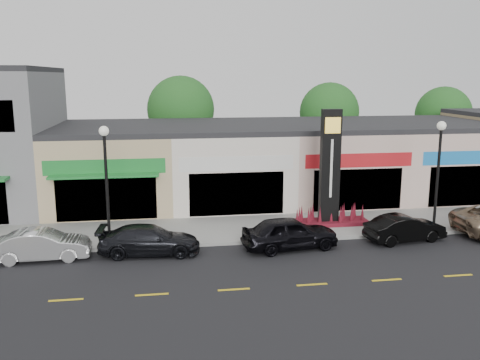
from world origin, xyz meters
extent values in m
plane|color=black|center=(0.00, 0.00, 0.00)|extent=(120.00, 120.00, 0.00)
cube|color=gray|center=(0.00, 4.35, 0.07)|extent=(52.00, 4.30, 0.15)
cube|color=gray|center=(0.00, 2.10, 0.07)|extent=(52.00, 0.20, 0.15)
cube|color=#CCB182|center=(-8.50, 11.50, 2.25)|extent=(7.00, 10.00, 4.50)
cube|color=#262628|center=(-8.50, 11.50, 4.65)|extent=(7.00, 10.00, 0.30)
cube|color=black|center=(-8.50, 6.55, 1.40)|extent=(5.25, 0.10, 2.40)
cube|color=#1B7D2E|center=(-8.50, 6.55, 3.10)|extent=(6.30, 0.12, 0.80)
cube|color=#1B7D2E|center=(-8.50, 6.10, 2.70)|extent=(5.60, 0.90, 0.12)
cube|color=white|center=(-1.50, 11.50, 2.25)|extent=(7.00, 10.00, 4.50)
cube|color=#262628|center=(-1.50, 11.50, 4.65)|extent=(7.00, 10.00, 0.30)
cube|color=black|center=(-1.50, 6.55, 1.40)|extent=(5.25, 0.10, 2.40)
cube|color=silver|center=(-1.50, 6.55, 3.10)|extent=(6.30, 0.12, 0.80)
cube|color=#CAA999|center=(5.50, 11.50, 2.25)|extent=(7.00, 10.00, 4.50)
cube|color=#262628|center=(5.50, 11.50, 4.65)|extent=(7.00, 10.00, 0.30)
cube|color=black|center=(5.50, 6.55, 1.40)|extent=(5.25, 0.10, 2.40)
cube|color=red|center=(5.50, 6.55, 3.10)|extent=(6.30, 0.12, 0.80)
cube|color=#CAA999|center=(12.50, 11.50, 2.25)|extent=(7.00, 10.00, 4.50)
cube|color=#262628|center=(12.50, 11.50, 4.65)|extent=(7.00, 10.00, 0.30)
cube|color=black|center=(12.50, 6.55, 1.40)|extent=(5.25, 0.10, 2.40)
cube|color=blue|center=(12.50, 6.55, 3.10)|extent=(6.30, 0.12, 0.80)
cylinder|color=#382619|center=(-4.00, 19.50, 1.57)|extent=(0.36, 0.36, 3.15)
sphere|color=#20591C|center=(-4.00, 19.50, 5.23)|extent=(5.20, 5.20, 5.20)
cylinder|color=#382619|center=(8.00, 19.50, 1.49)|extent=(0.36, 0.36, 2.97)
sphere|color=#20591C|center=(8.00, 19.50, 4.89)|extent=(4.80, 4.80, 4.80)
cylinder|color=#382619|center=(18.00, 19.50, 1.40)|extent=(0.36, 0.36, 2.80)
sphere|color=#20591C|center=(18.00, 19.50, 4.64)|extent=(4.60, 4.60, 4.60)
cylinder|color=black|center=(-8.00, 2.50, 0.30)|extent=(0.32, 0.32, 0.30)
cylinder|color=black|center=(-8.00, 2.50, 2.80)|extent=(0.14, 0.14, 5.00)
sphere|color=silver|center=(-8.00, 2.50, 5.40)|extent=(0.44, 0.44, 0.44)
cylinder|color=black|center=(8.00, 2.50, 0.30)|extent=(0.32, 0.32, 0.30)
cylinder|color=black|center=(8.00, 2.50, 2.80)|extent=(0.14, 0.14, 5.00)
sphere|color=silver|center=(8.00, 2.50, 5.40)|extent=(0.44, 0.44, 0.44)
cube|color=#540E1F|center=(3.00, 4.20, 0.25)|extent=(4.20, 1.30, 0.20)
cube|color=black|center=(3.00, 4.20, 3.15)|extent=(1.00, 0.40, 6.00)
cube|color=yellow|center=(3.00, 3.98, 5.35)|extent=(0.80, 0.05, 0.80)
cube|color=silver|center=(3.00, 3.98, 3.15)|extent=(0.12, 0.04, 3.00)
imported|color=silver|center=(-10.71, 1.36, 0.66)|extent=(1.55, 4.06, 1.32)
imported|color=black|center=(-6.17, 1.40, 0.65)|extent=(2.13, 4.58, 1.29)
imported|color=black|center=(0.17, 1.15, 0.75)|extent=(2.35, 4.59, 1.49)
imported|color=black|center=(5.88, 1.38, 0.64)|extent=(1.97, 4.04, 1.28)
camera|label=1|loc=(-5.42, -20.45, 7.76)|focal=38.00mm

